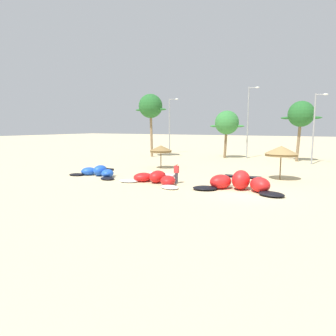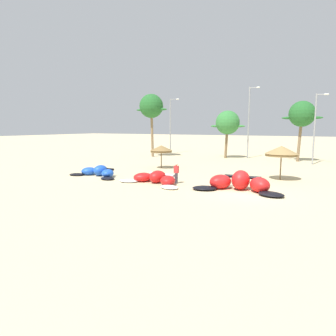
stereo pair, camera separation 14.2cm
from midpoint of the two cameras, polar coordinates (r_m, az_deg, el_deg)
ground_plane at (r=21.43m, az=14.11°, el=-4.50°), size 260.00×260.00×0.00m
kite_far_left at (r=28.22m, az=-13.13°, el=-0.75°), size 5.56×2.81×0.98m
kite_left at (r=24.08m, az=-2.59°, el=-2.00°), size 5.99×3.29×0.99m
kite_left_of_center at (r=21.98m, az=13.14°, el=-2.74°), size 6.56×3.14×1.39m
beach_umbrella_near_van at (r=32.60m, az=-1.47°, el=3.61°), size 2.40×2.40×2.47m
beach_umbrella_middle at (r=27.06m, az=20.33°, el=3.02°), size 2.71×2.71×2.88m
person_near_kites at (r=23.96m, az=1.42°, el=-0.98°), size 0.36×0.24×1.62m
palm_leftmost at (r=45.49m, az=-3.38°, el=11.41°), size 5.23×3.49×9.19m
palm_left at (r=43.94m, az=10.88°, el=8.30°), size 5.01×3.34×6.69m
palm_left_of_gap at (r=42.40m, az=23.60°, el=9.18°), size 4.88×3.25×7.67m
lamppost_west at (r=50.73m, az=0.33°, el=8.44°), size 1.69×0.24×9.01m
lamppost_west_center at (r=44.45m, az=14.79°, el=8.83°), size 1.50×0.24×9.91m
lamppost_east_center at (r=39.68m, az=25.73°, el=7.23°), size 1.37×0.24×8.25m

